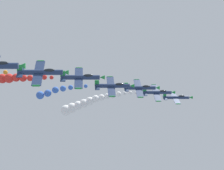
% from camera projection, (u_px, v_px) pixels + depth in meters
% --- Properties ---
extents(airplane_lead, '(8.95, 10.35, 4.05)m').
position_uv_depth(airplane_lead, '(177.00, 97.00, 125.74)').
color(airplane_lead, navy).
extents(airplane_left_inner, '(8.29, 10.35, 5.39)m').
position_uv_depth(airplane_left_inner, '(158.00, 92.00, 115.75)').
color(airplane_left_inner, navy).
extents(smoke_trail_left_inner, '(4.07, 23.99, 7.51)m').
position_uv_depth(smoke_trail_left_inner, '(84.00, 104.00, 113.09)').
color(smoke_trail_left_inner, white).
extents(airplane_right_inner, '(8.32, 10.35, 5.34)m').
position_uv_depth(airplane_right_inner, '(141.00, 88.00, 105.19)').
color(airplane_right_inner, navy).
extents(airplane_left_outer, '(8.28, 10.35, 5.39)m').
position_uv_depth(airplane_left_outer, '(113.00, 86.00, 94.97)').
color(airplane_left_outer, navy).
extents(smoke_trail_left_outer, '(2.09, 13.27, 3.87)m').
position_uv_depth(smoke_trail_left_outer, '(53.00, 92.00, 94.05)').
color(smoke_trail_left_outer, blue).
extents(airplane_right_outer, '(8.37, 10.35, 5.25)m').
position_uv_depth(airplane_right_outer, '(81.00, 77.00, 85.20)').
color(airplane_right_outer, navy).
extents(airplane_trailing, '(8.17, 10.35, 5.58)m').
position_uv_depth(airplane_trailing, '(41.00, 72.00, 73.93)').
color(airplane_trailing, navy).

